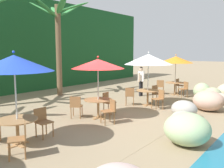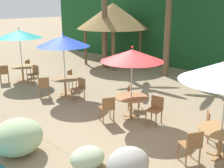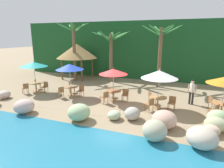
{
  "view_description": "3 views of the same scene",
  "coord_description": "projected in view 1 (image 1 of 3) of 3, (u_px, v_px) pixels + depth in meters",
  "views": [
    {
      "loc": [
        -7.11,
        -5.79,
        2.56
      ],
      "look_at": [
        0.12,
        -0.2,
        1.35
      ],
      "focal_mm": 39.38,
      "sensor_mm": 36.0,
      "label": 1
    },
    {
      "loc": [
        5.4,
        -6.39,
        3.68
      ],
      "look_at": [
        -0.65,
        -0.09,
        1.14
      ],
      "focal_mm": 44.92,
      "sensor_mm": 36.0,
      "label": 2
    },
    {
      "loc": [
        4.48,
        -11.95,
        4.47
      ],
      "look_at": [
        -0.24,
        0.34,
        1.2
      ],
      "focal_mm": 30.97,
      "sensor_mm": 36.0,
      "label": 3
    }
  ],
  "objects": [
    {
      "name": "ground_plane",
      "position": [
        106.0,
        119.0,
        9.43
      ],
      "size": [
        120.0,
        120.0,
        0.0
      ],
      "primitive_type": "plane",
      "color": "#937F60"
    },
    {
      "name": "terrace_deck",
      "position": [
        106.0,
        119.0,
        9.43
      ],
      "size": [
        18.0,
        5.2,
        0.01
      ],
      "color": "#937F60",
      "rests_on": "ground"
    },
    {
      "name": "rock_seawall",
      "position": [
        194.0,
        119.0,
        7.8
      ],
      "size": [
        17.15,
        3.47,
        1.01
      ],
      "color": "#C8AB91",
      "rests_on": "ground"
    },
    {
      "name": "umbrella_blue",
      "position": [
        14.0,
        63.0,
        6.45
      ],
      "size": [
        2.08,
        2.08,
        2.58
      ],
      "color": "silver",
      "rests_on": "ground"
    },
    {
      "name": "dining_table_blue",
      "position": [
        17.0,
        124.0,
        6.67
      ],
      "size": [
        1.1,
        1.1,
        0.74
      ],
      "color": "#A37547",
      "rests_on": "ground"
    },
    {
      "name": "chair_blue_seaward",
      "position": [
        42.0,
        120.0,
        7.38
      ],
      "size": [
        0.44,
        0.45,
        0.87
      ],
      "color": "olive",
      "rests_on": "ground"
    },
    {
      "name": "chair_blue_left",
      "position": [
        21.0,
        137.0,
        5.92
      ],
      "size": [
        0.59,
        0.58,
        0.87
      ],
      "color": "olive",
      "rests_on": "ground"
    },
    {
      "name": "umbrella_red",
      "position": [
        98.0,
        64.0,
        9.22
      ],
      "size": [
        2.0,
        2.0,
        2.4
      ],
      "color": "silver",
      "rests_on": "ground"
    },
    {
      "name": "dining_table_red",
      "position": [
        98.0,
        103.0,
        9.41
      ],
      "size": [
        1.1,
        1.1,
        0.74
      ],
      "color": "#A37547",
      "rests_on": "ground"
    },
    {
      "name": "chair_red_seaward",
      "position": [
        108.0,
        101.0,
        10.2
      ],
      "size": [
        0.47,
        0.48,
        0.87
      ],
      "color": "olive",
      "rests_on": "ground"
    },
    {
      "name": "chair_red_inland",
      "position": [
        76.0,
        105.0,
        9.41
      ],
      "size": [
        0.59,
        0.58,
        0.87
      ],
      "color": "olive",
      "rests_on": "ground"
    },
    {
      "name": "chair_red_left",
      "position": [
        110.0,
        110.0,
        8.71
      ],
      "size": [
        0.57,
        0.57,
        0.87
      ],
      "color": "olive",
      "rests_on": "ground"
    },
    {
      "name": "umbrella_white",
      "position": [
        148.0,
        59.0,
        11.46
      ],
      "size": [
        2.25,
        2.25,
        2.56
      ],
      "color": "silver",
      "rests_on": "ground"
    },
    {
      "name": "dining_table_white",
      "position": [
        148.0,
        93.0,
        11.67
      ],
      "size": [
        1.1,
        1.1,
        0.74
      ],
      "color": "#A37547",
      "rests_on": "ground"
    },
    {
      "name": "chair_white_seaward",
      "position": [
        156.0,
        93.0,
        12.34
      ],
      "size": [
        0.47,
        0.47,
        0.87
      ],
      "color": "olive",
      "rests_on": "ground"
    },
    {
      "name": "chair_white_inland",
      "position": [
        130.0,
        95.0,
        11.67
      ],
      "size": [
        0.59,
        0.58,
        0.87
      ],
      "color": "olive",
      "rests_on": "ground"
    },
    {
      "name": "chair_white_left",
      "position": [
        159.0,
        98.0,
        10.93
      ],
      "size": [
        0.58,
        0.58,
        0.87
      ],
      "color": "olive",
      "rests_on": "ground"
    },
    {
      "name": "umbrella_orange",
      "position": [
        176.0,
        60.0,
        14.41
      ],
      "size": [
        2.02,
        2.02,
        2.4
      ],
      "color": "silver",
      "rests_on": "ground"
    },
    {
      "name": "dining_table_orange",
      "position": [
        175.0,
        84.0,
        14.6
      ],
      "size": [
        1.1,
        1.1,
        0.74
      ],
      "color": "#A37547",
      "rests_on": "ground"
    },
    {
      "name": "chair_orange_seaward",
      "position": [
        179.0,
        85.0,
        15.34
      ],
      "size": [
        0.42,
        0.43,
        0.87
      ],
      "color": "olive",
      "rests_on": "ground"
    },
    {
      "name": "chair_orange_inland",
      "position": [
        160.0,
        86.0,
        14.73
      ],
      "size": [
        0.56,
        0.56,
        0.87
      ],
      "color": "olive",
      "rests_on": "ground"
    },
    {
      "name": "chair_orange_left",
      "position": [
        184.0,
        88.0,
        13.83
      ],
      "size": [
        0.59,
        0.59,
        0.87
      ],
      "color": "olive",
      "rests_on": "ground"
    },
    {
      "name": "palm_tree_third",
      "position": [
        58.0,
        31.0,
        14.03
      ],
      "size": [
        3.43,
        3.26,
        5.43
      ],
      "color": "brown",
      "rests_on": "ground"
    },
    {
      "name": "waiter_in_white",
      "position": [
        141.0,
        79.0,
        14.13
      ],
      "size": [
        0.52,
        0.38,
        1.7
      ],
      "color": "#232328",
      "rests_on": "ground"
    }
  ]
}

